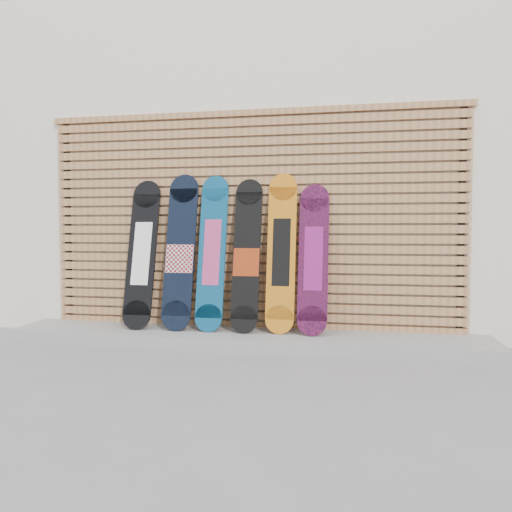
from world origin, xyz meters
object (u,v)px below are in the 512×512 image
Objects in this scene: snowboard_1 at (180,252)px; snowboard_4 at (281,252)px; snowboard_0 at (142,253)px; snowboard_2 at (212,252)px; snowboard_3 at (247,256)px; snowboard_5 at (313,258)px.

snowboard_4 is at bearing 1.65° from snowboard_1.
snowboard_0 is 1.41m from snowboard_4.
snowboard_0 is 0.98× the size of snowboard_2.
snowboard_0 is 1.08m from snowboard_3.
snowboard_3 is (0.67, 0.01, -0.03)m from snowboard_1.
snowboard_4 is (0.34, 0.02, 0.04)m from snowboard_3.
snowboard_0 is 0.73m from snowboard_2.
snowboard_2 is (0.33, 0.01, 0.00)m from snowboard_1.
snowboard_4 is at bearing 1.45° from snowboard_0.
snowboard_4 reaches higher than snowboard_0.
snowboard_4 reaches higher than snowboard_3.
snowboard_3 is at bearing 0.72° from snowboard_1.
snowboard_1 is 0.33m from snowboard_2.
snowboard_0 reaches higher than snowboard_5.
snowboard_3 is at bearing -176.48° from snowboard_4.
snowboard_5 is at bearing 0.50° from snowboard_1.
snowboard_2 is at bearing 179.74° from snowboard_3.
snowboard_2 is 1.03× the size of snowboard_3.
snowboard_1 reaches higher than snowboard_5.
snowboard_0 is at bearing -179.20° from snowboard_3.
snowboard_0 is 0.96× the size of snowboard_1.
snowboard_0 is 1.05× the size of snowboard_5.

